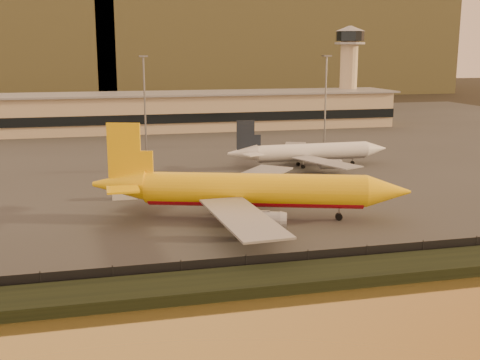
% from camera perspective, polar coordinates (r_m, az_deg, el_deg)
% --- Properties ---
extents(ground, '(900.00, 900.00, 0.00)m').
position_cam_1_polar(ground, '(88.02, 2.29, -5.65)').
color(ground, black).
rests_on(ground, ground).
extents(embankment, '(320.00, 7.00, 1.40)m').
position_cam_1_polar(embankment, '(72.54, 6.02, -9.10)').
color(embankment, black).
rests_on(embankment, ground).
extents(tarmac, '(320.00, 220.00, 0.20)m').
position_cam_1_polar(tarmac, '(179.06, -6.09, 3.52)').
color(tarmac, '#2D2D2D').
rests_on(tarmac, ground).
extents(perimeter_fence, '(300.00, 0.05, 2.20)m').
position_cam_1_polar(perimeter_fence, '(75.86, 5.01, -7.63)').
color(perimeter_fence, black).
rests_on(perimeter_fence, tarmac).
extents(terminal_building, '(202.00, 25.00, 12.60)m').
position_cam_1_polar(terminal_building, '(207.27, -11.27, 6.25)').
color(terminal_building, tan).
rests_on(terminal_building, tarmac).
extents(control_tower, '(11.20, 11.20, 35.50)m').
position_cam_1_polar(control_tower, '(231.18, 10.29, 10.72)').
color(control_tower, tan).
rests_on(control_tower, tarmac).
extents(apron_light_masts, '(152.20, 12.20, 25.40)m').
position_cam_1_polar(apron_light_masts, '(160.52, 0.13, 8.20)').
color(apron_light_masts, slate).
rests_on(apron_light_masts, tarmac).
extents(distant_hills, '(470.00, 160.00, 70.00)m').
position_cam_1_polar(distant_hills, '(420.53, -13.67, 12.50)').
color(distant_hills, brown).
rests_on(distant_hills, ground).
extents(dhl_cargo_jet, '(50.37, 48.01, 15.39)m').
position_cam_1_polar(dhl_cargo_jet, '(96.89, 0.86, -1.02)').
color(dhl_cargo_jet, yellow).
rests_on(dhl_cargo_jet, tarmac).
extents(white_narrowbody_jet, '(39.16, 38.36, 11.29)m').
position_cam_1_polar(white_narrowbody_jet, '(141.47, 6.59, 2.62)').
color(white_narrowbody_jet, silver).
rests_on(white_narrowbody_jet, tarmac).
extents(gse_vehicle_yellow, '(4.60, 2.48, 1.98)m').
position_cam_1_polar(gse_vehicle_yellow, '(113.96, -0.55, -0.86)').
color(gse_vehicle_yellow, yellow).
rests_on(gse_vehicle_yellow, tarmac).
extents(gse_vehicle_white, '(4.60, 2.15, 2.05)m').
position_cam_1_polar(gse_vehicle_white, '(112.42, -10.86, -1.25)').
color(gse_vehicle_white, silver).
rests_on(gse_vehicle_white, tarmac).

